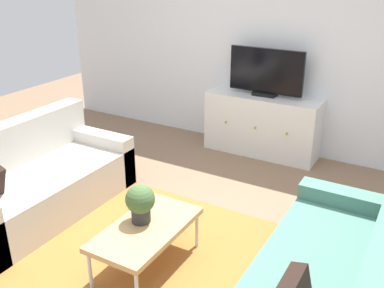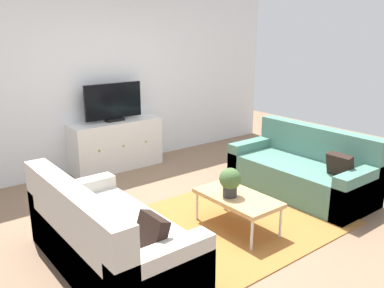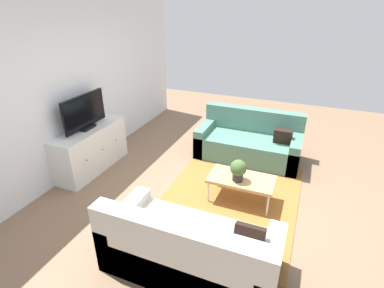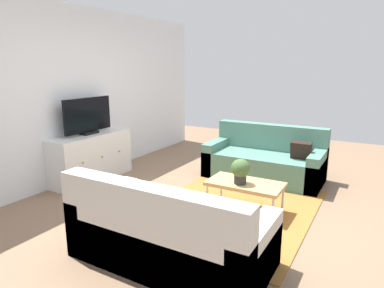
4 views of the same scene
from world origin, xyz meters
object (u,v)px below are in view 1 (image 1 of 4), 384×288
at_px(couch_left_side, 33,183).
at_px(potted_plant, 140,202).
at_px(couch_right_side, 339,285).
at_px(flat_screen_tv, 266,73).
at_px(coffee_table, 146,230).
at_px(tv_console, 262,125).

relative_size(couch_left_side, potted_plant, 5.85).
height_order(couch_right_side, flat_screen_tv, flat_screen_tv).
distance_m(couch_left_side, potted_plant, 1.42).
height_order(couch_right_side, potted_plant, couch_right_side).
bearing_deg(coffee_table, tv_console, 91.48).
bearing_deg(flat_screen_tv, couch_left_side, -120.27).
distance_m(couch_left_side, flat_screen_tv, 2.87).
bearing_deg(potted_plant, couch_right_side, 5.74).
distance_m(coffee_table, tv_console, 2.57).
distance_m(tv_console, flat_screen_tv, 0.65).
distance_m(couch_left_side, couch_right_side, 2.88).
relative_size(coffee_table, flat_screen_tv, 1.01).
bearing_deg(coffee_table, flat_screen_tv, 91.46).
bearing_deg(couch_left_side, coffee_table, -7.43).
bearing_deg(couch_right_side, couch_left_side, 180.00).
bearing_deg(coffee_table, potted_plant, 151.00).
relative_size(couch_right_side, flat_screen_tv, 2.00).
xyz_separation_m(couch_left_side, couch_right_side, (2.88, 0.00, 0.00)).
xyz_separation_m(couch_right_side, coffee_table, (-1.42, -0.19, 0.07)).
xyz_separation_m(potted_plant, tv_console, (0.01, 2.52, -0.18)).
bearing_deg(potted_plant, coffee_table, -29.00).
relative_size(couch_left_side, couch_right_side, 1.00).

